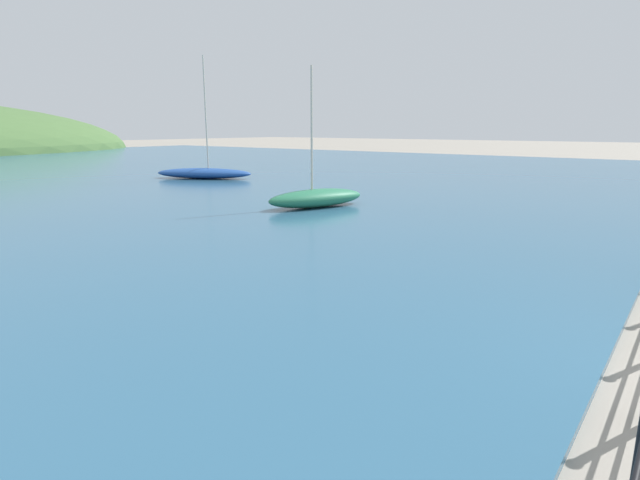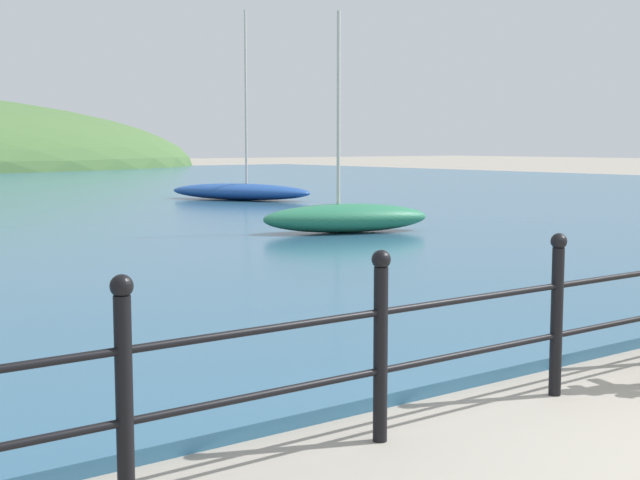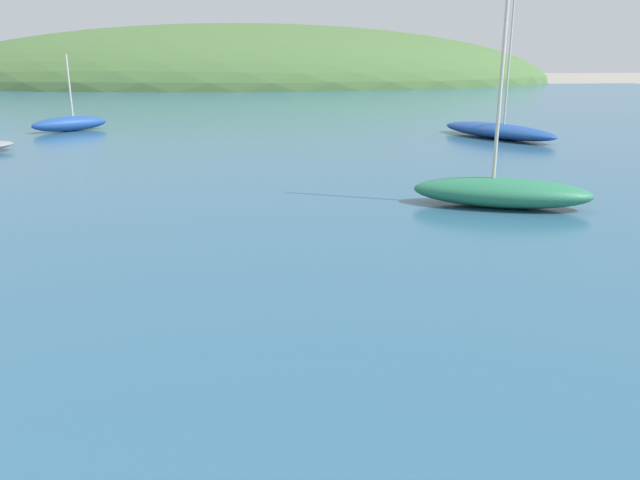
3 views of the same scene
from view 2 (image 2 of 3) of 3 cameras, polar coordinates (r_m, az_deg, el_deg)
The scene contains 3 objects.
iron_railing at distance 6.14m, azimuth 9.97°, elevation -5.30°, with size 8.66×0.12×1.21m.
boat_green_fishing at distance 28.18m, azimuth -5.15°, elevation 3.14°, with size 3.57×4.92×5.86m.
boat_nearest_quay at distance 17.73m, azimuth 1.69°, elevation 1.47°, with size 3.58×2.17×4.32m.
Camera 2 is at (-4.80, -2.60, 1.85)m, focal length 50.00 mm.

